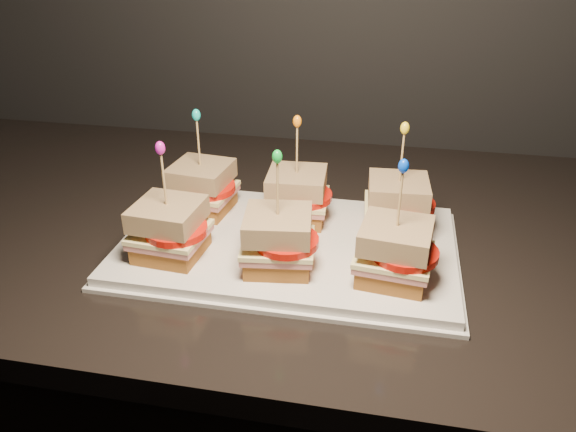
# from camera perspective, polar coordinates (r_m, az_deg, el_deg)

# --- Properties ---
(cabinet) EXTENTS (2.46, 0.68, 0.87)m
(cabinet) POSITION_cam_1_polar(r_m,az_deg,el_deg) (1.23, -14.96, -18.54)
(cabinet) COLOR black
(cabinet) RESTS_ON ground
(granite_slab) EXTENTS (2.50, 0.72, 0.03)m
(granite_slab) POSITION_cam_1_polar(r_m,az_deg,el_deg) (0.96, -18.24, 0.47)
(granite_slab) COLOR black
(granite_slab) RESTS_ON cabinet
(platter) EXTENTS (0.45, 0.28, 0.02)m
(platter) POSITION_cam_1_polar(r_m,az_deg,el_deg) (0.77, 0.00, -3.02)
(platter) COLOR white
(platter) RESTS_ON granite_slab
(platter_rim) EXTENTS (0.46, 0.29, 0.01)m
(platter_rim) POSITION_cam_1_polar(r_m,az_deg,el_deg) (0.77, 0.00, -3.40)
(platter_rim) COLOR white
(platter_rim) RESTS_ON granite_slab
(sandwich_0_bread_bot) EXTENTS (0.09, 0.09, 0.02)m
(sandwich_0_bread_bot) POSITION_cam_1_polar(r_m,az_deg,el_deg) (0.85, -8.61, 1.32)
(sandwich_0_bread_bot) COLOR brown
(sandwich_0_bread_bot) RESTS_ON platter
(sandwich_0_ham) EXTENTS (0.10, 0.09, 0.01)m
(sandwich_0_ham) POSITION_cam_1_polar(r_m,az_deg,el_deg) (0.84, -8.68, 2.23)
(sandwich_0_ham) COLOR #BE6D66
(sandwich_0_ham) RESTS_ON sandwich_0_bread_bot
(sandwich_0_cheese) EXTENTS (0.10, 0.10, 0.01)m
(sandwich_0_cheese) POSITION_cam_1_polar(r_m,az_deg,el_deg) (0.84, -8.71, 2.66)
(sandwich_0_cheese) COLOR #FFF4A3
(sandwich_0_cheese) RESTS_ON sandwich_0_ham
(sandwich_0_tomato) EXTENTS (0.08, 0.08, 0.01)m
(sandwich_0_tomato) POSITION_cam_1_polar(r_m,az_deg,el_deg) (0.83, -8.10, 2.89)
(sandwich_0_tomato) COLOR red
(sandwich_0_tomato) RESTS_ON sandwich_0_cheese
(sandwich_0_bread_top) EXTENTS (0.09, 0.09, 0.03)m
(sandwich_0_bread_top) POSITION_cam_1_polar(r_m,az_deg,el_deg) (0.83, -8.84, 4.27)
(sandwich_0_bread_top) COLOR #52280C
(sandwich_0_bread_top) RESTS_ON sandwich_0_tomato
(sandwich_0_pick) EXTENTS (0.00, 0.00, 0.09)m
(sandwich_0_pick) POSITION_cam_1_polar(r_m,az_deg,el_deg) (0.81, -9.06, 7.09)
(sandwich_0_pick) COLOR tan
(sandwich_0_pick) RESTS_ON sandwich_0_bread_top
(sandwich_0_frill) EXTENTS (0.01, 0.01, 0.02)m
(sandwich_0_frill) POSITION_cam_1_polar(r_m,az_deg,el_deg) (0.80, -9.31, 10.10)
(sandwich_0_frill) COLOR #11BDB3
(sandwich_0_frill) RESTS_ON sandwich_0_pick
(sandwich_1_bread_bot) EXTENTS (0.08, 0.08, 0.02)m
(sandwich_1_bread_bot) POSITION_cam_1_polar(r_m,az_deg,el_deg) (0.82, 0.87, 0.47)
(sandwich_1_bread_bot) COLOR brown
(sandwich_1_bread_bot) RESTS_ON platter
(sandwich_1_ham) EXTENTS (0.09, 0.09, 0.01)m
(sandwich_1_ham) POSITION_cam_1_polar(r_m,az_deg,el_deg) (0.81, 0.87, 1.41)
(sandwich_1_ham) COLOR #BE6D66
(sandwich_1_ham) RESTS_ON sandwich_1_bread_bot
(sandwich_1_cheese) EXTENTS (0.09, 0.09, 0.01)m
(sandwich_1_cheese) POSITION_cam_1_polar(r_m,az_deg,el_deg) (0.81, 0.88, 1.86)
(sandwich_1_cheese) COLOR #FFF4A3
(sandwich_1_cheese) RESTS_ON sandwich_1_ham
(sandwich_1_tomato) EXTENTS (0.08, 0.08, 0.01)m
(sandwich_1_tomato) POSITION_cam_1_polar(r_m,az_deg,el_deg) (0.80, 1.65, 2.08)
(sandwich_1_tomato) COLOR red
(sandwich_1_tomato) RESTS_ON sandwich_1_cheese
(sandwich_1_bread_top) EXTENTS (0.09, 0.09, 0.03)m
(sandwich_1_bread_top) POSITION_cam_1_polar(r_m,az_deg,el_deg) (0.80, 0.89, 3.52)
(sandwich_1_bread_top) COLOR #52280C
(sandwich_1_bread_top) RESTS_ON sandwich_1_tomato
(sandwich_1_pick) EXTENTS (0.00, 0.00, 0.09)m
(sandwich_1_pick) POSITION_cam_1_polar(r_m,az_deg,el_deg) (0.78, 0.91, 6.46)
(sandwich_1_pick) COLOR tan
(sandwich_1_pick) RESTS_ON sandwich_1_bread_top
(sandwich_1_frill) EXTENTS (0.01, 0.01, 0.02)m
(sandwich_1_frill) POSITION_cam_1_polar(r_m,az_deg,el_deg) (0.76, 0.94, 9.60)
(sandwich_1_frill) COLOR orange
(sandwich_1_frill) RESTS_ON sandwich_1_pick
(sandwich_2_bread_bot) EXTENTS (0.08, 0.08, 0.02)m
(sandwich_2_bread_bot) POSITION_cam_1_polar(r_m,az_deg,el_deg) (0.81, 10.85, -0.44)
(sandwich_2_bread_bot) COLOR brown
(sandwich_2_bread_bot) RESTS_ON platter
(sandwich_2_ham) EXTENTS (0.09, 0.09, 0.01)m
(sandwich_2_ham) POSITION_cam_1_polar(r_m,az_deg,el_deg) (0.80, 10.95, 0.51)
(sandwich_2_ham) COLOR #BE6D66
(sandwich_2_ham) RESTS_ON sandwich_2_bread_bot
(sandwich_2_cheese) EXTENTS (0.09, 0.09, 0.01)m
(sandwich_2_cheese) POSITION_cam_1_polar(r_m,az_deg,el_deg) (0.80, 10.99, 0.95)
(sandwich_2_cheese) COLOR #FFF4A3
(sandwich_2_cheese) RESTS_ON sandwich_2_ham
(sandwich_2_tomato) EXTENTS (0.08, 0.08, 0.01)m
(sandwich_2_tomato) POSITION_cam_1_polar(r_m,az_deg,el_deg) (0.79, 11.90, 1.16)
(sandwich_2_tomato) COLOR red
(sandwich_2_tomato) RESTS_ON sandwich_2_cheese
(sandwich_2_bread_top) EXTENTS (0.09, 0.09, 0.03)m
(sandwich_2_bread_top) POSITION_cam_1_polar(r_m,az_deg,el_deg) (0.79, 11.16, 2.63)
(sandwich_2_bread_top) COLOR #52280C
(sandwich_2_bread_top) RESTS_ON sandwich_2_tomato
(sandwich_2_pick) EXTENTS (0.00, 0.00, 0.09)m
(sandwich_2_pick) POSITION_cam_1_polar(r_m,az_deg,el_deg) (0.77, 11.46, 5.58)
(sandwich_2_pick) COLOR tan
(sandwich_2_pick) RESTS_ON sandwich_2_bread_top
(sandwich_2_frill) EXTENTS (0.01, 0.01, 0.02)m
(sandwich_2_frill) POSITION_cam_1_polar(r_m,az_deg,el_deg) (0.75, 11.79, 8.74)
(sandwich_2_frill) COLOR yellow
(sandwich_2_frill) RESTS_ON sandwich_2_pick
(sandwich_3_bread_bot) EXTENTS (0.09, 0.09, 0.02)m
(sandwich_3_bread_bot) POSITION_cam_1_polar(r_m,az_deg,el_deg) (0.75, -11.76, -3.05)
(sandwich_3_bread_bot) COLOR brown
(sandwich_3_bread_bot) RESTS_ON platter
(sandwich_3_ham) EXTENTS (0.09, 0.09, 0.01)m
(sandwich_3_ham) POSITION_cam_1_polar(r_m,az_deg,el_deg) (0.74, -11.87, -2.05)
(sandwich_3_ham) COLOR #BE6D66
(sandwich_3_ham) RESTS_ON sandwich_3_bread_bot
(sandwich_3_cheese) EXTENTS (0.10, 0.09, 0.01)m
(sandwich_3_cheese) POSITION_cam_1_polar(r_m,az_deg,el_deg) (0.74, -11.93, -1.58)
(sandwich_3_cheese) COLOR #FFF4A3
(sandwich_3_cheese) RESTS_ON sandwich_3_ham
(sandwich_3_tomato) EXTENTS (0.08, 0.08, 0.01)m
(sandwich_3_tomato) POSITION_cam_1_polar(r_m,az_deg,el_deg) (0.72, -11.28, -1.39)
(sandwich_3_tomato) COLOR red
(sandwich_3_tomato) RESTS_ON sandwich_3_cheese
(sandwich_3_bread_top) EXTENTS (0.09, 0.09, 0.03)m
(sandwich_3_bread_top) POSITION_cam_1_polar(r_m,az_deg,el_deg) (0.72, -12.13, 0.20)
(sandwich_3_bread_top) COLOR #52280C
(sandwich_3_bread_top) RESTS_ON sandwich_3_tomato
(sandwich_3_pick) EXTENTS (0.00, 0.00, 0.09)m
(sandwich_3_pick) POSITION_cam_1_polar(r_m,az_deg,el_deg) (0.70, -12.48, 3.35)
(sandwich_3_pick) COLOR tan
(sandwich_3_pick) RESTS_ON sandwich_3_bread_top
(sandwich_3_frill) EXTENTS (0.01, 0.01, 0.02)m
(sandwich_3_frill) POSITION_cam_1_polar(r_m,az_deg,el_deg) (0.69, -12.86, 6.76)
(sandwich_3_frill) COLOR #D017AF
(sandwich_3_frill) RESTS_ON sandwich_3_pick
(sandwich_4_bread_bot) EXTENTS (0.09, 0.09, 0.02)m
(sandwich_4_bread_bot) POSITION_cam_1_polar(r_m,az_deg,el_deg) (0.71, -1.00, -4.26)
(sandwich_4_bread_bot) COLOR brown
(sandwich_4_bread_bot) RESTS_ON platter
(sandwich_4_ham) EXTENTS (0.10, 0.09, 0.01)m
(sandwich_4_ham) POSITION_cam_1_polar(r_m,az_deg,el_deg) (0.70, -1.01, -3.22)
(sandwich_4_ham) COLOR #BE6D66
(sandwich_4_ham) RESTS_ON sandwich_4_bread_bot
(sandwich_4_cheese) EXTENTS (0.10, 0.10, 0.01)m
(sandwich_4_cheese) POSITION_cam_1_polar(r_m,az_deg,el_deg) (0.70, -1.02, -2.73)
(sandwich_4_cheese) COLOR #FFF4A3
(sandwich_4_cheese) RESTS_ON sandwich_4_ham
(sandwich_4_tomato) EXTENTS (0.08, 0.08, 0.01)m
(sandwich_4_tomato) POSITION_cam_1_polar(r_m,az_deg,el_deg) (0.68, -0.14, -2.54)
(sandwich_4_tomato) COLOR red
(sandwich_4_tomato) RESTS_ON sandwich_4_cheese
(sandwich_4_bread_top) EXTENTS (0.09, 0.09, 0.03)m
(sandwich_4_bread_top) POSITION_cam_1_polar(r_m,az_deg,el_deg) (0.68, -1.04, -0.87)
(sandwich_4_bread_top) COLOR #52280C
(sandwich_4_bread_top) RESTS_ON sandwich_4_tomato
(sandwich_4_pick) EXTENTS (0.00, 0.00, 0.09)m
(sandwich_4_pick) POSITION_cam_1_polar(r_m,az_deg,el_deg) (0.66, -1.07, 2.44)
(sandwich_4_pick) COLOR tan
(sandwich_4_pick) RESTS_ON sandwich_4_bread_top
(sandwich_4_frill) EXTENTS (0.01, 0.01, 0.02)m
(sandwich_4_frill) POSITION_cam_1_polar(r_m,az_deg,el_deg) (0.64, -1.10, 6.05)
(sandwich_4_frill) COLOR green
(sandwich_4_frill) RESTS_ON sandwich_4_pick
(sandwich_5_bread_bot) EXTENTS (0.09, 0.09, 0.02)m
(sandwich_5_bread_bot) POSITION_cam_1_polar(r_m,az_deg,el_deg) (0.70, 10.58, -5.40)
(sandwich_5_bread_bot) COLOR brown
(sandwich_5_bread_bot) RESTS_ON platter
(sandwich_5_ham) EXTENTS (0.10, 0.09, 0.01)m
(sandwich_5_ham) POSITION_cam_1_polar(r_m,az_deg,el_deg) (0.69, 10.69, -4.35)
(sandwich_5_ham) COLOR #BE6D66
(sandwich_5_ham) RESTS_ON sandwich_5_bread_bot
(sandwich_5_cheese) EXTENTS (0.10, 0.10, 0.01)m
(sandwich_5_cheese) POSITION_cam_1_polar(r_m,az_deg,el_deg) (0.68, 10.74, -3.86)
(sandwich_5_cheese) COLOR #FFF4A3
(sandwich_5_cheese) RESTS_ON sandwich_5_ham
(sandwich_5_tomato) EXTENTS (0.08, 0.08, 0.01)m
(sandwich_5_tomato) POSITION_cam_1_polar(r_m,az_deg,el_deg) (0.68, 11.80, -3.67)
(sandwich_5_tomato) COLOR red
(sandwich_5_tomato) RESTS_ON sandwich_5_cheese
(sandwich_5_bread_top) EXTENTS (0.09, 0.09, 0.03)m
(sandwich_5_bread_top) POSITION_cam_1_polar(r_m,az_deg,el_deg) (0.67, 10.93, -1.99)
(sandwich_5_bread_top) COLOR #52280C
(sandwich_5_bread_top) RESTS_ON sandwich_5_tomato
(sandwich_5_pick) EXTENTS (0.00, 0.00, 0.09)m
(sandwich_5_pick) POSITION_cam_1_polar(r_m,az_deg,el_deg) (0.65, 11.28, 1.35)
(sandwich_5_pick) COLOR tan
(sandwich_5_pick) RESTS_ON sandwich_5_bread_top
(sandwich_5_frill) EXTENTS (0.01, 0.01, 0.02)m
(sandwich_5_frill) POSITION_cam_1_polar(r_m,az_deg,el_deg) (0.63, 11.65, 4.99)
(sandwich_5_frill) COLOR blue
(sandwich_5_frill) RESTS_ON sandwich_5_pick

